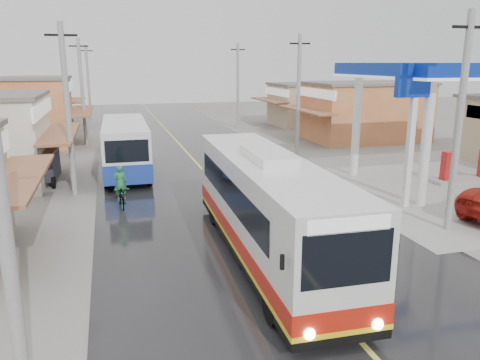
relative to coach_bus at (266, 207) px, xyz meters
The scene contains 10 objects.
ground 1.85m from the coach_bus, 45.37° to the left, with size 120.00×120.00×0.00m, color slate.
road 15.61m from the coach_bus, 88.13° to the left, with size 12.00×90.00×0.02m, color black.
centre_line 15.61m from the coach_bus, 88.13° to the left, with size 0.15×90.00×0.01m, color #D8CC4C.
shopfronts_right 20.00m from the coach_bus, 38.90° to the left, with size 11.00×44.00×4.80m, color beige, non-canonical shape.
utility_poles_left 17.83m from the coach_bus, 111.46° to the left, with size 1.60×50.00×8.00m, color gray, non-canonical shape.
utility_poles_right 17.32m from the coach_bus, 64.18° to the left, with size 1.60×36.00×8.00m, color gray, non-canonical shape.
coach_bus is the anchor object (origin of this frame).
second_bus 14.05m from the coach_bus, 105.99° to the left, with size 2.56×8.93×2.95m.
cyclist 8.24m from the coach_bus, 122.54° to the left, with size 0.78×1.83×1.92m.
tricycle_near 14.56m from the coach_bus, 124.21° to the left, with size 1.75×2.51×1.83m.
Camera 1 is at (-5.22, -14.11, 6.22)m, focal length 35.00 mm.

